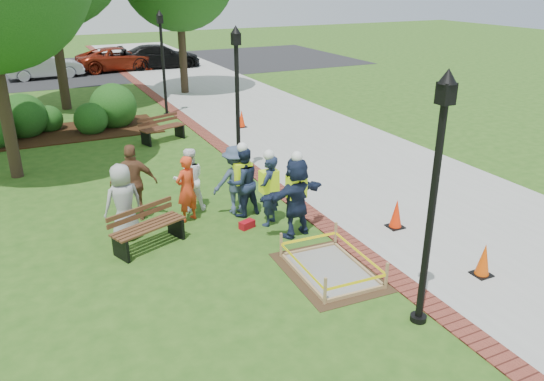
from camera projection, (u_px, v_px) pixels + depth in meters
name	position (u px, v px, depth m)	size (l,w,h in m)	color
ground	(275.00, 258.00, 11.06)	(100.00, 100.00, 0.00)	#285116
sidewalk	(278.00, 122.00, 21.42)	(6.00, 60.00, 0.02)	#9E9E99
brick_edging	(201.00, 131.00, 20.11)	(0.50, 60.00, 0.03)	maroon
mulch_bed	(63.00, 133.00, 19.87)	(7.00, 3.00, 0.05)	#381E0F
parking_lot	(89.00, 69.00, 33.61)	(36.00, 12.00, 0.01)	black
wet_concrete_pad	(331.00, 262.00, 10.46)	(1.79, 2.37, 0.55)	#47331E
bench_near	(149.00, 235.00, 11.41)	(1.72, 1.10, 0.89)	brown
bench_far	(163.00, 133.00, 18.84)	(1.72, 1.05, 0.89)	brown
cone_front	(484.00, 261.00, 10.28)	(0.35, 0.35, 0.70)	black
cone_back	(396.00, 214.00, 12.26)	(0.36, 0.36, 0.72)	black
cone_far	(242.00, 119.00, 20.54)	(0.35, 0.35, 0.69)	black
toolbox	(247.00, 224.00, 12.35)	(0.36, 0.20, 0.18)	#9F0C16
lamp_near	(435.00, 185.00, 8.13)	(0.28, 0.28, 4.26)	black
lamp_mid	(237.00, 91.00, 14.81)	(0.28, 0.28, 4.26)	black
lamp_far	(163.00, 56.00, 21.49)	(0.28, 0.28, 4.26)	black
shrub_b	(26.00, 136.00, 19.59)	(1.69, 1.69, 1.69)	#184513
shrub_c	(93.00, 133.00, 19.94)	(1.24, 1.24, 1.24)	#184513
shrub_d	(115.00, 126.00, 20.91)	(1.80, 1.80, 1.80)	#184513
shrub_e	(51.00, 131.00, 20.25)	(1.04, 1.04, 1.04)	#184513
casual_person_a	(123.00, 202.00, 11.60)	(0.61, 0.46, 1.74)	#9D9D9D
casual_person_b	(186.00, 189.00, 12.48)	(0.61, 0.52, 1.62)	red
casual_person_c	(189.00, 180.00, 13.06)	(0.55, 0.39, 1.61)	white
casual_person_d	(134.00, 183.00, 12.50)	(0.69, 0.55, 1.87)	brown
casual_person_e	(235.00, 180.00, 12.90)	(0.56, 0.37, 1.72)	#384762
hivis_worker_a	(296.00, 195.00, 11.71)	(0.65, 0.48, 1.99)	#1C214B
hivis_worker_b	(269.00, 188.00, 12.26)	(0.64, 0.62, 1.84)	#1A2245
hivis_worker_c	(243.00, 180.00, 12.73)	(0.59, 0.43, 1.86)	#1C2C4A
parked_car_b	(47.00, 78.00, 30.70)	(4.56, 1.98, 1.49)	#B6B7BC
parked_car_c	(121.00, 70.00, 33.38)	(4.78, 2.08, 1.56)	maroon
parked_car_d	(161.00, 68.00, 34.24)	(4.88, 2.12, 1.59)	black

